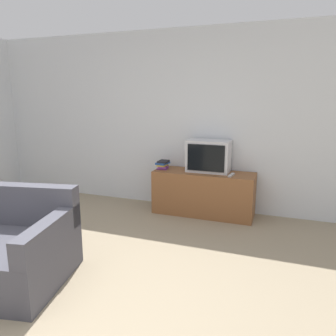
# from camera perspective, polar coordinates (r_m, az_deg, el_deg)

# --- Properties ---
(ground_plane) EXTENTS (14.00, 14.00, 0.00)m
(ground_plane) POSITION_cam_1_polar(r_m,az_deg,el_deg) (2.85, -22.28, -24.29)
(ground_plane) COLOR gray
(wall_back) EXTENTS (9.00, 0.06, 2.60)m
(wall_back) POSITION_cam_1_polar(r_m,az_deg,el_deg) (4.95, 0.69, 8.27)
(wall_back) COLOR silver
(wall_back) RESTS_ON ground_plane
(tv_stand) EXTENTS (1.41, 0.47, 0.62)m
(tv_stand) POSITION_cam_1_polar(r_m,az_deg,el_deg) (4.70, 6.20, -4.37)
(tv_stand) COLOR brown
(tv_stand) RESTS_ON ground_plane
(television) EXTENTS (0.59, 0.35, 0.44)m
(television) POSITION_cam_1_polar(r_m,az_deg,el_deg) (4.62, 7.09, 2.10)
(television) COLOR silver
(television) RESTS_ON tv_stand
(book_stack) EXTENTS (0.17, 0.22, 0.12)m
(book_stack) POSITION_cam_1_polar(r_m,az_deg,el_deg) (4.78, -0.90, 0.61)
(book_stack) COLOR #7A3884
(book_stack) RESTS_ON tv_stand
(remote_on_stand) EXTENTS (0.07, 0.19, 0.02)m
(remote_on_stand) POSITION_cam_1_polar(r_m,az_deg,el_deg) (4.45, 10.97, -1.20)
(remote_on_stand) COLOR #B7B7B7
(remote_on_stand) RESTS_ON tv_stand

